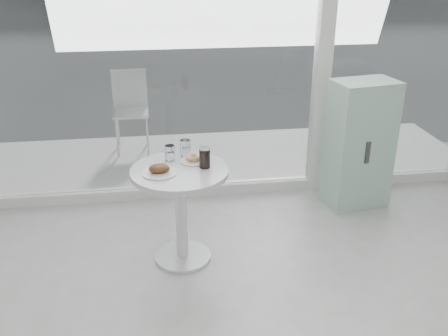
{
  "coord_description": "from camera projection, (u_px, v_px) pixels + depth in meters",
  "views": [
    {
      "loc": [
        -0.63,
        -1.42,
        2.26
      ],
      "look_at": [
        -0.2,
        1.7,
        0.85
      ],
      "focal_mm": 40.0,
      "sensor_mm": 36.0,
      "label": 1
    }
  ],
  "objects": [
    {
      "name": "cola_glass",
      "position": [
        205.0,
        158.0,
        3.63
      ],
      "size": [
        0.08,
        0.08,
        0.15
      ],
      "color": "white",
      "rests_on": "main_table"
    },
    {
      "name": "plate_donut",
      "position": [
        194.0,
        159.0,
        3.74
      ],
      "size": [
        0.21,
        0.21,
        0.05
      ],
      "color": "silver",
      "rests_on": "main_table"
    },
    {
      "name": "car_silver",
      "position": [
        274.0,
        0.0,
        14.91
      ],
      "size": [
        4.79,
        2.77,
        1.49
      ],
      "primitive_type": "imported",
      "rotation": [
        0.0,
        0.0,
        1.85
      ],
      "color": "#95979C",
      "rests_on": "street"
    },
    {
      "name": "storefront",
      "position": [
        235.0,
        14.0,
        4.3
      ],
      "size": [
        5.0,
        0.14,
        3.0
      ],
      "color": "silver",
      "rests_on": "ground"
    },
    {
      "name": "water_tumbler_a",
      "position": [
        170.0,
        154.0,
        3.75
      ],
      "size": [
        0.07,
        0.07,
        0.12
      ],
      "color": "white",
      "rests_on": "main_table"
    },
    {
      "name": "mint_cabinet",
      "position": [
        359.0,
        145.0,
        4.55
      ],
      "size": [
        0.6,
        0.45,
        1.19
      ],
      "rotation": [
        0.0,
        0.0,
        0.17
      ],
      "color": "#90B7A6",
      "rests_on": "ground"
    },
    {
      "name": "main_table",
      "position": [
        180.0,
        196.0,
        3.71
      ],
      "size": [
        0.72,
        0.72,
        0.77
      ],
      "color": "silver",
      "rests_on": "ground"
    },
    {
      "name": "car_white",
      "position": [
        166.0,
        2.0,
        15.19
      ],
      "size": [
        4.2,
        2.39,
        1.35
      ],
      "primitive_type": "imported",
      "rotation": [
        0.0,
        0.0,
        1.79
      ],
      "color": "silver",
      "rests_on": "street"
    },
    {
      "name": "patio_deck",
      "position": [
        216.0,
        159.0,
        5.71
      ],
      "size": [
        5.6,
        1.6,
        0.05
      ],
      "primitive_type": "cube",
      "color": "silver",
      "rests_on": "ground"
    },
    {
      "name": "plate_fritter",
      "position": [
        160.0,
        170.0,
        3.54
      ],
      "size": [
        0.25,
        0.25,
        0.07
      ],
      "color": "silver",
      "rests_on": "main_table"
    },
    {
      "name": "street",
      "position": [
        171.0,
        19.0,
        16.75
      ],
      "size": [
        40.0,
        24.0,
        0.0
      ],
      "primitive_type": "cube",
      "color": "#3A3A3A",
      "rests_on": "ground"
    },
    {
      "name": "water_tumbler_b",
      "position": [
        185.0,
        149.0,
        3.83
      ],
      "size": [
        0.08,
        0.08,
        0.13
      ],
      "color": "white",
      "rests_on": "main_table"
    },
    {
      "name": "patio_chair",
      "position": [
        131.0,
        105.0,
        5.74
      ],
      "size": [
        0.41,
        0.41,
        0.92
      ],
      "rotation": [
        0.0,
        0.0,
        0.03
      ],
      "color": "silver",
      "rests_on": "patio_deck"
    }
  ]
}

